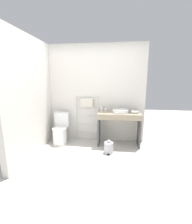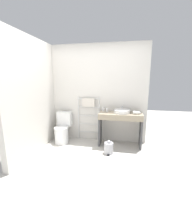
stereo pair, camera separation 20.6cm
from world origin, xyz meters
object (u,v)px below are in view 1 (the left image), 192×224
object	(u,v)px
sink_basin	(121,111)
hair_dryer	(135,112)
towel_radiator	(87,110)
trash_bin	(109,147)
toilet	(61,130)
cup_near_edge	(106,110)
cup_near_wall	(102,109)

from	to	relation	value
sink_basin	hair_dryer	size ratio (longest dim) A/B	2.02
towel_radiator	trash_bin	bearing A→B (deg)	-47.49
toilet	cup_near_edge	xyz separation A→B (m)	(1.14, 0.16, 0.54)
sink_basin	towel_radiator	bearing A→B (deg)	167.75
hair_dryer	trash_bin	world-z (taller)	hair_dryer
sink_basin	hair_dryer	world-z (taller)	sink_basin
toilet	sink_basin	size ratio (longest dim) A/B	2.02
hair_dryer	toilet	bearing A→B (deg)	-179.61
cup_near_edge	toilet	bearing A→B (deg)	-172.25
sink_basin	toilet	bearing A→B (deg)	-177.25
cup_near_edge	trash_bin	world-z (taller)	cup_near_edge
towel_radiator	trash_bin	distance (m)	1.15
towel_radiator	sink_basin	bearing A→B (deg)	-12.25
towel_radiator	cup_near_wall	world-z (taller)	towel_radiator
sink_basin	cup_near_edge	xyz separation A→B (m)	(-0.37, 0.08, 0.00)
toilet	towel_radiator	bearing A→B (deg)	22.21
cup_near_wall	trash_bin	xyz separation A→B (m)	(0.22, -0.63, -0.74)
toilet	cup_near_edge	size ratio (longest dim) A/B	8.99
cup_near_wall	cup_near_edge	distance (m)	0.12
cup_near_edge	hair_dryer	bearing A→B (deg)	-11.47
sink_basin	hair_dryer	xyz separation A→B (m)	(0.34, -0.06, -0.01)
cup_near_wall	hair_dryer	bearing A→B (deg)	-14.20
hair_dryer	sink_basin	bearing A→B (deg)	169.90
trash_bin	sink_basin	bearing A→B (deg)	62.72
toilet	hair_dryer	bearing A→B (deg)	0.39
sink_basin	cup_near_edge	world-z (taller)	cup_near_edge
cup_near_edge	trash_bin	size ratio (longest dim) A/B	0.28
sink_basin	trash_bin	xyz separation A→B (m)	(-0.25, -0.49, -0.74)
towel_radiator	cup_near_edge	xyz separation A→B (m)	(0.50, -0.11, 0.04)
cup_near_wall	trash_bin	size ratio (longest dim) A/B	0.31
cup_near_edge	towel_radiator	bearing A→B (deg)	168.08
towel_radiator	cup_near_wall	bearing A→B (deg)	-6.38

